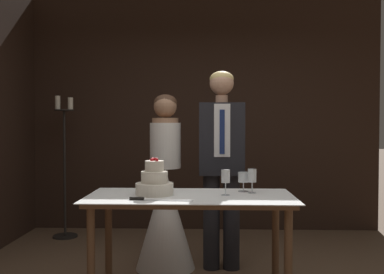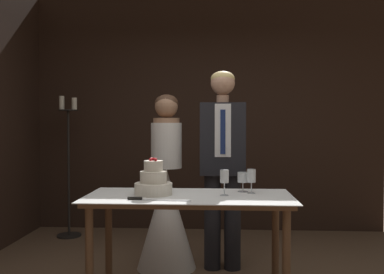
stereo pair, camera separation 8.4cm
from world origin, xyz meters
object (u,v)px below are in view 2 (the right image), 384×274
object	(u,v)px
wine_glass_middle	(243,178)
candle_stand	(68,170)
tiered_cake	(153,182)
wine_glass_far	(224,177)
bride	(167,204)
groom	(223,157)
cake_knife	(147,199)
cake_table	(189,209)
wine_glass_near	(251,177)

from	to	relation	value
wine_glass_middle	candle_stand	world-z (taller)	candle_stand
tiered_cake	wine_glass_far	xyz separation A→B (m)	(0.52, -0.01, 0.04)
bride	groom	world-z (taller)	groom
cake_knife	tiered_cake	bearing A→B (deg)	91.83
cake_table	wine_glass_far	bearing A→B (deg)	2.40
wine_glass_near	tiered_cake	bearing A→B (deg)	-172.74
cake_table	wine_glass_near	distance (m)	0.52
tiered_cake	groom	world-z (taller)	groom
tiered_cake	cake_knife	bearing A→B (deg)	-92.65
bride	cake_table	bearing A→B (deg)	-71.62
wine_glass_near	bride	bearing A→B (deg)	137.65
wine_glass_far	candle_stand	xyz separation A→B (m)	(-1.79, 1.79, -0.15)
candle_stand	tiered_cake	bearing A→B (deg)	-54.59
cake_knife	candle_stand	xyz separation A→B (m)	(-1.25, 2.01, -0.03)
cake_knife	groom	xyz separation A→B (m)	(0.53, 0.98, 0.21)
cake_table	cake_knife	bearing A→B (deg)	-142.65
wine_glass_near	bride	xyz separation A→B (m)	(-0.72, 0.65, -0.33)
wine_glass_middle	cake_knife	bearing A→B (deg)	-149.52
tiered_cake	wine_glass_middle	bearing A→B (deg)	13.99
cake_table	wine_glass_far	xyz separation A→B (m)	(0.26, 0.01, 0.23)
candle_stand	bride	bearing A→B (deg)	-39.06
cake_table	wine_glass_near	xyz separation A→B (m)	(0.46, 0.12, 0.22)
bride	candle_stand	distance (m)	1.65
tiered_cake	cake_knife	world-z (taller)	tiered_cake
cake_table	wine_glass_far	size ratio (longest dim) A/B	8.01
cake_table	cake_knife	xyz separation A→B (m)	(-0.28, -0.21, 0.11)
wine_glass_middle	bride	world-z (taller)	bride
tiered_cake	wine_glass_near	size ratio (longest dim) A/B	1.52
wine_glass_near	wine_glass_middle	xyz separation A→B (m)	(-0.06, 0.07, -0.02)
bride	candle_stand	xyz separation A→B (m)	(-1.27, 1.03, 0.19)
tiered_cake	wine_glass_near	bearing A→B (deg)	7.26
cake_table	bride	distance (m)	0.82
cake_knife	wine_glass_near	bearing A→B (deg)	28.31
cake_table	tiered_cake	world-z (taller)	tiered_cake
wine_glass_far	bride	distance (m)	0.98
tiered_cake	bride	size ratio (longest dim) A/B	0.18
cake_knife	wine_glass_near	xyz separation A→B (m)	(0.74, 0.33, 0.12)
wine_glass_near	bride	world-z (taller)	bride
tiered_cake	groom	xyz separation A→B (m)	(0.52, 0.74, 0.13)
bride	wine_glass_middle	bearing A→B (deg)	-41.34
wine_glass_far	candle_stand	world-z (taller)	candle_stand
groom	candle_stand	xyz separation A→B (m)	(-1.78, 1.03, -0.24)
wine_glass_middle	candle_stand	size ratio (longest dim) A/B	0.09
wine_glass_far	bride	bearing A→B (deg)	124.09
wine_glass_near	groom	size ratio (longest dim) A/B	0.10
wine_glass_near	groom	xyz separation A→B (m)	(-0.21, 0.65, 0.10)
bride	candle_stand	world-z (taller)	candle_stand
cake_table	wine_glass_middle	bearing A→B (deg)	25.14
groom	candle_stand	distance (m)	2.08
cake_table	candle_stand	bearing A→B (deg)	130.33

